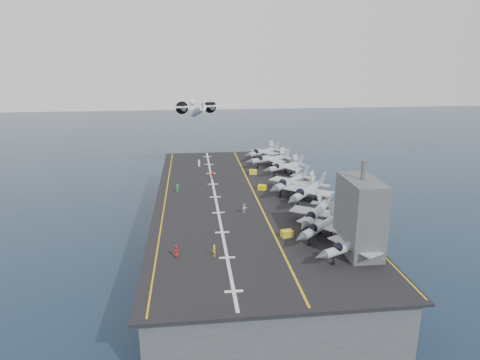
{
  "coord_description": "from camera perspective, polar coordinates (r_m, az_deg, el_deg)",
  "views": [
    {
      "loc": [
        -11.05,
        -90.28,
        40.56
      ],
      "look_at": [
        0.0,
        4.0,
        13.0
      ],
      "focal_mm": 32.0,
      "sensor_mm": 36.0,
      "label": 1
    }
  ],
  "objects": [
    {
      "name": "fighter_jet_3",
      "position": [
        91.83,
        8.91,
        -1.38
      ],
      "size": [
        18.17,
        18.94,
        5.5
      ],
      "primitive_type": null,
      "color": "gray",
      "rests_on": "flight_deck"
    },
    {
      "name": "tow_cart_b",
      "position": [
        100.29,
        2.97,
        -0.99
      ],
      "size": [
        2.23,
        1.91,
        1.14
      ],
      "primitive_type": null,
      "color": "yellow",
      "rests_on": "flight_deck"
    },
    {
      "name": "transport_plane",
      "position": [
        153.99,
        -5.63,
        9.18
      ],
      "size": [
        28.18,
        21.87,
        5.98
      ],
      "primitive_type": null,
      "color": "white"
    },
    {
      "name": "fighter_jet_8",
      "position": [
        129.59,
        3.08,
        3.82
      ],
      "size": [
        16.9,
        16.06,
        4.89
      ],
      "primitive_type": null,
      "color": "#9EA9B0",
      "rests_on": "flight_deck"
    },
    {
      "name": "fighter_jet_7",
      "position": [
        120.64,
        3.96,
        2.86
      ],
      "size": [
        16.43,
        13.75,
        4.87
      ],
      "primitive_type": null,
      "color": "#90999F",
      "rests_on": "flight_deck"
    },
    {
      "name": "fighter_jet_6",
      "position": [
        113.27,
        6.01,
        1.87
      ],
      "size": [
        15.99,
        14.43,
        4.63
      ],
      "primitive_type": null,
      "color": "#A2ABB2",
      "rests_on": "flight_deck"
    },
    {
      "name": "crew_7",
      "position": [
        85.29,
        0.62,
        -3.81
      ],
      "size": [
        1.36,
        1.1,
        1.98
      ],
      "primitive_type": "imported",
      "color": "silver",
      "rests_on": "flight_deck"
    },
    {
      "name": "deck_edge_port",
      "position": [
        95.37,
        -9.92,
        -2.49
      ],
      "size": [
        0.25,
        90.0,
        0.02
      ],
      "primitive_type": "cube",
      "color": "gold",
      "rests_on": "flight_deck"
    },
    {
      "name": "island_superstructure",
      "position": [
        69.47,
        15.78,
        -3.49
      ],
      "size": [
        5.0,
        10.0,
        15.0
      ],
      "primitive_type": null,
      "color": "#56595E",
      "rests_on": "flight_deck"
    },
    {
      "name": "fighter_jet_0",
      "position": [
        68.45,
        14.6,
        -8.42
      ],
      "size": [
        15.58,
        13.59,
        4.54
      ],
      "primitive_type": null,
      "color": "gray",
      "rests_on": "flight_deck"
    },
    {
      "name": "landing_centerline",
      "position": [
        95.32,
        -3.31,
        -2.27
      ],
      "size": [
        0.5,
        90.0,
        0.02
      ],
      "primitive_type": "cube",
      "color": "silver",
      "rests_on": "flight_deck"
    },
    {
      "name": "crew_5",
      "position": [
        121.79,
        -5.49,
        2.26
      ],
      "size": [
        1.38,
        1.43,
        2.0
      ],
      "primitive_type": "imported",
      "color": "white",
      "rests_on": "flight_deck"
    },
    {
      "name": "fighter_jet_2",
      "position": [
        79.79,
        10.14,
        -4.28
      ],
      "size": [
        16.58,
        18.04,
        5.21
      ],
      "primitive_type": null,
      "color": "#939CA2",
      "rests_on": "flight_deck"
    },
    {
      "name": "fighter_jet_1",
      "position": [
        74.64,
        10.9,
        -5.92
      ],
      "size": [
        16.73,
        16.42,
        4.89
      ],
      "primitive_type": null,
      "color": "gray",
      "rests_on": "flight_deck"
    },
    {
      "name": "flight_deck",
      "position": [
        95.89,
        0.28,
        -2.27
      ],
      "size": [
        38.0,
        92.0,
        0.4
      ],
      "primitive_type": "cube",
      "color": "black",
      "rests_on": "hull"
    },
    {
      "name": "tow_cart_c",
      "position": [
        113.48,
        1.75,
        1.08
      ],
      "size": [
        2.15,
        1.56,
        1.19
      ],
      "primitive_type": null,
      "color": "yellow",
      "rests_on": "flight_deck"
    },
    {
      "name": "crew_4",
      "position": [
        108.95,
        -3.76,
        0.62
      ],
      "size": [
        1.43,
        1.31,
        1.98
      ],
      "primitive_type": "imported",
      "color": "red",
      "rests_on": "flight_deck"
    },
    {
      "name": "deck_edge_stbd",
      "position": [
        99.66,
        10.9,
        -1.72
      ],
      "size": [
        0.25,
        90.0,
        0.02
      ],
      "primitive_type": "cube",
      "color": "gold",
      "rests_on": "flight_deck"
    },
    {
      "name": "fighter_jet_4",
      "position": [
        98.12,
        6.7,
        -0.18
      ],
      "size": [
        18.13,
        18.51,
        5.4
      ],
      "primitive_type": null,
      "color": "gray",
      "rests_on": "flight_deck"
    },
    {
      "name": "foul_line",
      "position": [
        96.21,
        2.05,
        -2.08
      ],
      "size": [
        0.35,
        90.0,
        0.02
      ],
      "primitive_type": "cube",
      "color": "gold",
      "rests_on": "flight_deck"
    },
    {
      "name": "ground",
      "position": [
        99.59,
        0.27,
        -7.84
      ],
      "size": [
        500.0,
        500.0,
        0.0
      ],
      "primitive_type": "plane",
      "color": "#142135",
      "rests_on": "ground"
    },
    {
      "name": "crew_1",
      "position": [
        67.74,
        -3.47,
        -9.38
      ],
      "size": [
        1.24,
        1.38,
        1.92
      ],
      "primitive_type": "imported",
      "color": "yellow",
      "rests_on": "flight_deck"
    },
    {
      "name": "crew_0",
      "position": [
        68.12,
        -8.51,
        -9.39
      ],
      "size": [
        1.37,
        1.33,
        1.91
      ],
      "primitive_type": "imported",
      "color": "#B21919",
      "rests_on": "flight_deck"
    },
    {
      "name": "tow_cart_a",
      "position": [
        75.07,
        6.26,
        -7.11
      ],
      "size": [
        2.24,
        1.74,
        1.19
      ],
      "primitive_type": null,
      "color": "gold",
      "rests_on": "flight_deck"
    },
    {
      "name": "crew_3",
      "position": [
        99.51,
        -8.32,
        -1.09
      ],
      "size": [
        1.29,
        1.25,
        1.8
      ],
      "primitive_type": "imported",
      "color": "green",
      "rests_on": "flight_deck"
    },
    {
      "name": "hull",
      "position": [
        97.66,
        0.27,
        -5.16
      ],
      "size": [
        36.0,
        90.0,
        10.0
      ],
      "primitive_type": "cube",
      "color": "#56595E",
      "rests_on": "ground"
    }
  ]
}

